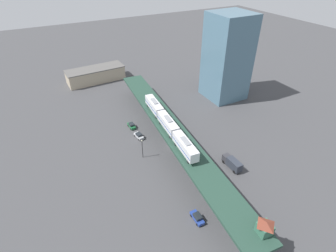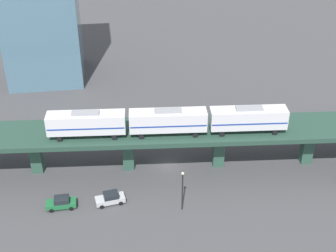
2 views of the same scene
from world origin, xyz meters
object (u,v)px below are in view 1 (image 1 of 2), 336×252
at_px(office_tower, 227,58).
at_px(delivery_truck, 232,163).
at_px(subway_train, 168,123).
at_px(signal_hut, 265,227).
at_px(street_car_green, 132,125).
at_px(street_car_blue, 197,217).
at_px(warehouse_building, 96,75).
at_px(street_car_silver, 139,136).
at_px(street_lamp, 142,147).

bearing_deg(office_tower, delivery_truck, -124.26).
xyz_separation_m(subway_train, office_tower, (40.13, 22.07, 8.15)).
xyz_separation_m(signal_hut, street_car_green, (-6.70, 59.31, -8.17)).
xyz_separation_m(street_car_blue, street_car_green, (0.50, 46.00, 0.00)).
bearing_deg(warehouse_building, delivery_truck, -76.57).
distance_m(street_car_green, warehouse_building, 48.29).
distance_m(street_car_silver, street_lamp, 11.33).
bearing_deg(subway_train, warehouse_building, 96.12).
relative_size(subway_train, street_car_green, 8.43).
xyz_separation_m(street_car_blue, delivery_truck, (19.97, 11.05, 0.82)).
distance_m(street_lamp, warehouse_building, 66.00).
height_order(warehouse_building, office_tower, office_tower).
relative_size(street_car_silver, office_tower, 0.13).
bearing_deg(signal_hut, subway_train, 90.14).
relative_size(street_car_green, street_lamp, 0.64).
relative_size(warehouse_building, office_tower, 0.81).
xyz_separation_m(street_lamp, warehouse_building, (2.63, 65.94, -0.70)).
height_order(subway_train, street_car_green, subway_train).
bearing_deg(street_lamp, street_car_green, 80.32).
bearing_deg(warehouse_building, office_tower, -42.49).
relative_size(subway_train, street_lamp, 5.37).
bearing_deg(delivery_truck, signal_hut, -117.66).
xyz_separation_m(street_car_blue, street_lamp, (-2.52, 28.28, 3.17)).
bearing_deg(street_car_blue, street_car_silver, 89.34).
bearing_deg(street_car_silver, signal_hut, -82.61).
bearing_deg(street_car_silver, street_car_blue, -90.66).
height_order(subway_train, street_lamp, subway_train).
xyz_separation_m(signal_hut, office_tower, (40.02, 64.37, 8.89)).
relative_size(street_lamp, office_tower, 0.19).
relative_size(signal_hut, street_car_silver, 0.76).
xyz_separation_m(street_car_silver, warehouse_building, (-0.34, 55.48, 2.47)).
distance_m(subway_train, office_tower, 46.51).
bearing_deg(warehouse_building, signal_hut, -86.22).
relative_size(subway_train, street_car_silver, 8.09).
relative_size(street_car_blue, office_tower, 0.12).
distance_m(street_car_blue, office_tower, 71.61).
xyz_separation_m(subway_train, street_car_blue, (-7.09, -28.99, -8.91)).
distance_m(street_car_green, street_car_silver, 7.26).
relative_size(street_car_blue, street_lamp, 0.64).
distance_m(signal_hut, street_lamp, 43.00).
relative_size(street_car_silver, warehouse_building, 0.16).
bearing_deg(subway_train, street_car_silver, 124.29).
distance_m(signal_hut, office_tower, 76.31).
bearing_deg(street_lamp, delivery_truck, -37.46).
relative_size(street_lamp, warehouse_building, 0.24).
height_order(street_car_blue, street_car_green, same).
height_order(subway_train, warehouse_building, subway_train).
relative_size(subway_train, signal_hut, 10.69).
bearing_deg(delivery_truck, office_tower, 55.74).
xyz_separation_m(street_car_silver, street_lamp, (-2.97, -10.46, 3.17)).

